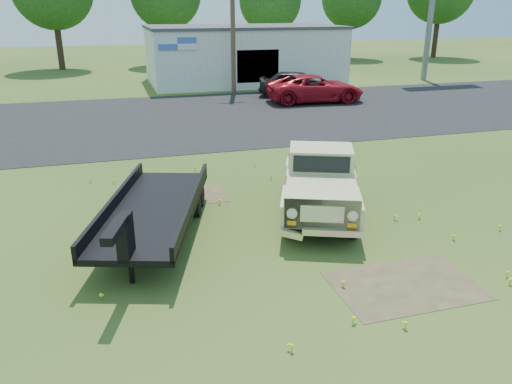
# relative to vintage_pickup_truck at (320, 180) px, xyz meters

# --- Properties ---
(ground) EXTENTS (140.00, 140.00, 0.00)m
(ground) POSITION_rel_vintage_pickup_truck_xyz_m (-1.33, -1.24, -0.95)
(ground) COLOR #2E4D18
(ground) RESTS_ON ground
(asphalt_lot) EXTENTS (90.00, 14.00, 0.02)m
(asphalt_lot) POSITION_rel_vintage_pickup_truck_xyz_m (-1.33, 13.76, -0.95)
(asphalt_lot) COLOR black
(asphalt_lot) RESTS_ON ground
(dirt_patch_a) EXTENTS (3.00, 2.00, 0.01)m
(dirt_patch_a) POSITION_rel_vintage_pickup_truck_xyz_m (0.17, -4.24, -0.95)
(dirt_patch_a) COLOR #4D4029
(dirt_patch_a) RESTS_ON ground
(dirt_patch_b) EXTENTS (2.20, 1.60, 0.01)m
(dirt_patch_b) POSITION_rel_vintage_pickup_truck_xyz_m (-3.33, 2.26, -0.95)
(dirt_patch_b) COLOR #4D4029
(dirt_patch_b) RESTS_ON ground
(commercial_building) EXTENTS (14.20, 8.20, 4.15)m
(commercial_building) POSITION_rel_vintage_pickup_truck_xyz_m (4.67, 25.75, 1.15)
(commercial_building) COLOR #BBBCB7
(commercial_building) RESTS_ON ground
(utility_pole_mid) EXTENTS (1.60, 0.30, 9.00)m
(utility_pole_mid) POSITION_rel_vintage_pickup_truck_xyz_m (2.67, 20.76, 3.65)
(utility_pole_mid) COLOR #483121
(utility_pole_mid) RESTS_ON ground
(treeline_e) EXTENTS (6.08, 6.08, 9.04)m
(treeline_e) POSITION_rel_vintage_pickup_truck_xyz_m (10.67, 37.76, 5.03)
(treeline_e) COLOR #362218
(treeline_e) RESTS_ON ground
(vintage_pickup_truck) EXTENTS (3.86, 5.64, 1.91)m
(vintage_pickup_truck) POSITION_rel_vintage_pickup_truck_xyz_m (0.00, 0.00, 0.00)
(vintage_pickup_truck) COLOR #CBBF88
(vintage_pickup_truck) RESTS_ON ground
(flatbed_trailer) EXTENTS (3.80, 6.46, 1.67)m
(flatbed_trailer) POSITION_rel_vintage_pickup_truck_xyz_m (-4.62, -0.30, -0.12)
(flatbed_trailer) COLOR black
(flatbed_trailer) RESTS_ON ground
(red_pickup) EXTENTS (6.01, 3.09, 1.62)m
(red_pickup) POSITION_rel_vintage_pickup_truck_xyz_m (6.59, 16.10, -0.14)
(red_pickup) COLOR maroon
(red_pickup) RESTS_ON ground
(dark_sedan) EXTENTS (5.24, 3.78, 1.66)m
(dark_sedan) POSITION_rel_vintage_pickup_truck_xyz_m (6.22, 18.16, -0.12)
(dark_sedan) COLOR black
(dark_sedan) RESTS_ON ground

